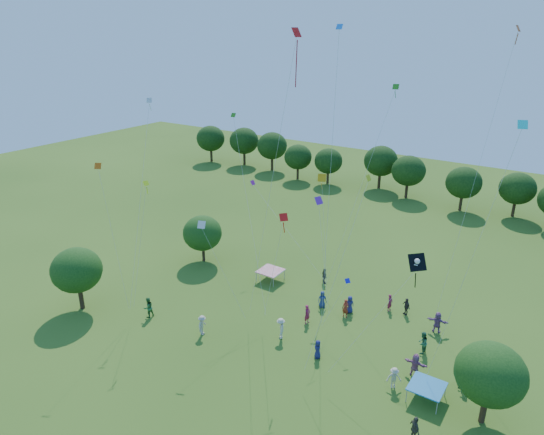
{
  "coord_description": "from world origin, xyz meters",
  "views": [
    {
      "loc": [
        17.31,
        -11.96,
        23.18
      ],
      "look_at": [
        0.0,
        14.0,
        11.0
      ],
      "focal_mm": 32.0,
      "sensor_mm": 36.0,
      "label": 1
    }
  ],
  "objects_px": {
    "tent_red_stripe": "(270,271)",
    "tent_blue": "(427,386)",
    "near_tree_west": "(77,270)",
    "red_high_kite": "(286,102)",
    "near_tree_east": "(491,374)",
    "pirate_kite": "(416,264)",
    "near_tree_north": "(202,233)"
  },
  "relations": [
    {
      "from": "near_tree_east",
      "to": "red_high_kite",
      "type": "xyz_separation_m",
      "value": [
        -15.22,
        0.6,
        14.96
      ]
    },
    {
      "from": "pirate_kite",
      "to": "red_high_kite",
      "type": "xyz_separation_m",
      "value": [
        -9.8,
        0.06,
        9.28
      ]
    },
    {
      "from": "near_tree_west",
      "to": "near_tree_north",
      "type": "bearing_deg",
      "value": 78.41
    },
    {
      "from": "near_tree_west",
      "to": "red_high_kite",
      "type": "bearing_deg",
      "value": 19.74
    },
    {
      "from": "tent_red_stripe",
      "to": "red_high_kite",
      "type": "distance_m",
      "value": 20.04
    },
    {
      "from": "tent_red_stripe",
      "to": "red_high_kite",
      "type": "bearing_deg",
      "value": -49.86
    },
    {
      "from": "near_tree_east",
      "to": "tent_red_stripe",
      "type": "distance_m",
      "value": 22.97
    },
    {
      "from": "tent_blue",
      "to": "near_tree_west",
      "type": "bearing_deg",
      "value": -169.0
    },
    {
      "from": "pirate_kite",
      "to": "red_high_kite",
      "type": "relative_size",
      "value": 0.39
    },
    {
      "from": "near_tree_north",
      "to": "tent_red_stripe",
      "type": "distance_m",
      "value": 8.65
    },
    {
      "from": "near_tree_north",
      "to": "red_high_kite",
      "type": "xyz_separation_m",
      "value": [
        14.54,
        -6.98,
        15.43
      ]
    },
    {
      "from": "near_tree_west",
      "to": "red_high_kite",
      "type": "height_order",
      "value": "red_high_kite"
    },
    {
      "from": "tent_blue",
      "to": "red_high_kite",
      "type": "height_order",
      "value": "red_high_kite"
    },
    {
      "from": "near_tree_east",
      "to": "tent_blue",
      "type": "bearing_deg",
      "value": 179.59
    },
    {
      "from": "near_tree_north",
      "to": "tent_blue",
      "type": "relative_size",
      "value": 2.3
    },
    {
      "from": "pirate_kite",
      "to": "red_high_kite",
      "type": "height_order",
      "value": "red_high_kite"
    },
    {
      "from": "tent_red_stripe",
      "to": "tent_blue",
      "type": "relative_size",
      "value": 1.0
    },
    {
      "from": "near_tree_east",
      "to": "red_high_kite",
      "type": "bearing_deg",
      "value": 177.75
    },
    {
      "from": "near_tree_west",
      "to": "red_high_kite",
      "type": "relative_size",
      "value": 0.26
    },
    {
      "from": "near_tree_west",
      "to": "tent_red_stripe",
      "type": "bearing_deg",
      "value": 50.69
    },
    {
      "from": "pirate_kite",
      "to": "near_tree_east",
      "type": "bearing_deg",
      "value": -5.68
    },
    {
      "from": "near_tree_east",
      "to": "pirate_kite",
      "type": "distance_m",
      "value": 7.87
    },
    {
      "from": "near_tree_north",
      "to": "near_tree_east",
      "type": "distance_m",
      "value": 30.71
    },
    {
      "from": "near_tree_west",
      "to": "pirate_kite",
      "type": "height_order",
      "value": "pirate_kite"
    },
    {
      "from": "tent_blue",
      "to": "near_tree_east",
      "type": "bearing_deg",
      "value": -0.41
    },
    {
      "from": "tent_red_stripe",
      "to": "red_high_kite",
      "type": "height_order",
      "value": "red_high_kite"
    },
    {
      "from": "near_tree_north",
      "to": "red_high_kite",
      "type": "distance_m",
      "value": 22.32
    },
    {
      "from": "near_tree_east",
      "to": "near_tree_west",
      "type": "bearing_deg",
      "value": -170.23
    },
    {
      "from": "red_high_kite",
      "to": "pirate_kite",
      "type": "bearing_deg",
      "value": -0.35
    },
    {
      "from": "tent_red_stripe",
      "to": "tent_blue",
      "type": "distance_m",
      "value": 19.5
    },
    {
      "from": "near_tree_east",
      "to": "red_high_kite",
      "type": "relative_size",
      "value": 0.25
    },
    {
      "from": "near_tree_east",
      "to": "pirate_kite",
      "type": "height_order",
      "value": "pirate_kite"
    }
  ]
}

